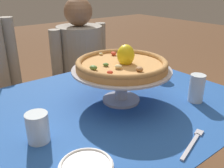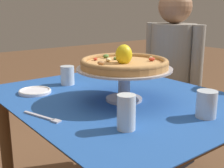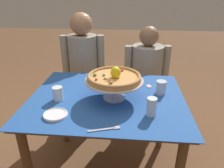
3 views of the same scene
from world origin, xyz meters
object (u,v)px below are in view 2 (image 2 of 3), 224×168
(side_plate, at_px, (35,91))
(sugar_packet, at_px, (206,105))
(pizza_stand, at_px, (124,76))
(pizza, at_px, (124,63))
(water_glass_side_left, at_px, (67,76))
(diner_left, at_px, (171,86))
(water_glass_front_right, at_px, (126,114))
(water_glass_side_right, at_px, (206,106))
(dinner_fork, at_px, (44,117))

(side_plate, distance_m, sugar_packet, 0.79)
(pizza_stand, relative_size, pizza, 1.10)
(pizza, height_order, sugar_packet, pizza)
(water_glass_side_left, distance_m, diner_left, 0.86)
(pizza_stand, relative_size, water_glass_front_right, 3.43)
(water_glass_front_right, bearing_deg, pizza, 141.28)
(water_glass_front_right, xyz_separation_m, diner_left, (-0.65, 0.99, -0.20))
(water_glass_side_left, distance_m, sugar_packet, 0.73)
(pizza_stand, xyz_separation_m, side_plate, (-0.35, -0.27, -0.10))
(pizza_stand, bearing_deg, water_glass_side_right, 17.36)
(pizza_stand, relative_size, water_glass_side_left, 4.18)
(pizza, xyz_separation_m, side_plate, (-0.35, -0.27, -0.16))
(diner_left, bearing_deg, sugar_packet, -39.73)
(water_glass_side_right, xyz_separation_m, dinner_fork, (-0.37, -0.49, -0.04))
(dinner_fork, bearing_deg, diner_left, 108.31)
(water_glass_side_right, bearing_deg, dinner_fork, -126.77)
(pizza_stand, height_order, dinner_fork, pizza_stand)
(water_glass_side_left, relative_size, side_plate, 0.65)
(water_glass_front_right, bearing_deg, water_glass_side_left, 167.55)
(side_plate, distance_m, dinner_fork, 0.36)
(water_glass_front_right, bearing_deg, dinner_fork, -146.63)
(sugar_packet, relative_size, diner_left, 0.04)
(pizza_stand, bearing_deg, water_glass_side_left, -171.71)
(water_glass_front_right, bearing_deg, side_plate, -173.99)
(pizza, bearing_deg, diner_left, 117.10)
(water_glass_side_right, height_order, diner_left, diner_left)
(dinner_fork, bearing_deg, water_glass_front_right, 33.37)
(water_glass_side_right, distance_m, water_glass_front_right, 0.33)
(water_glass_front_right, distance_m, water_glass_side_left, 0.67)
(water_glass_side_right, distance_m, dinner_fork, 0.61)
(dinner_fork, distance_m, diner_left, 1.23)
(side_plate, bearing_deg, water_glass_side_left, 103.16)
(pizza_stand, xyz_separation_m, water_glass_side_left, (-0.40, -0.06, -0.07))
(water_glass_side_left, relative_size, diner_left, 0.08)
(water_glass_side_right, relative_size, side_plate, 0.66)
(water_glass_side_right, relative_size, diner_left, 0.08)
(pizza_stand, relative_size, diner_left, 0.33)
(water_glass_front_right, bearing_deg, water_glass_side_right, 72.78)
(water_glass_side_right, relative_size, water_glass_side_left, 1.03)
(pizza, bearing_deg, side_plate, -143.03)
(pizza_stand, distance_m, water_glass_side_left, 0.41)
(pizza, height_order, side_plate, pizza)
(water_glass_side_right, distance_m, water_glass_side_left, 0.77)
(water_glass_side_right, bearing_deg, water_glass_front_right, -107.22)
(pizza_stand, distance_m, dinner_fork, 0.40)
(sugar_packet, height_order, diner_left, diner_left)
(water_glass_side_left, relative_size, dinner_fork, 0.54)
(pizza, bearing_deg, dinner_fork, -92.49)
(water_glass_front_right, xyz_separation_m, sugar_packet, (0.02, 0.43, -0.05))
(water_glass_side_left, relative_size, sugar_packet, 2.00)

